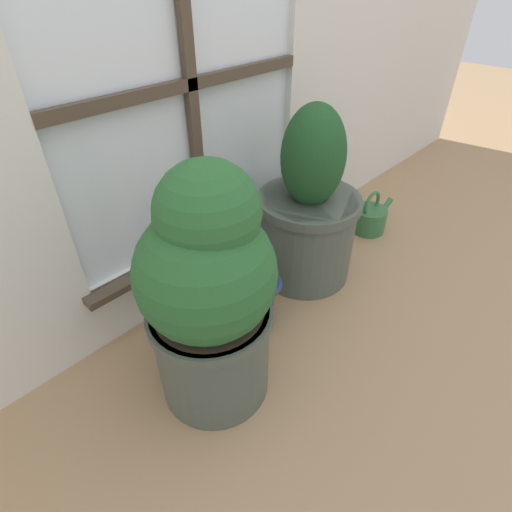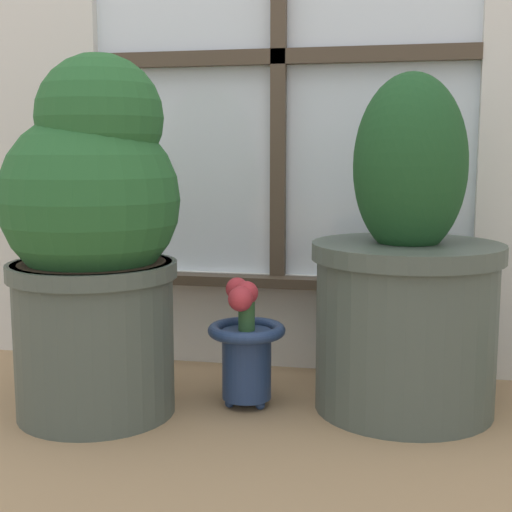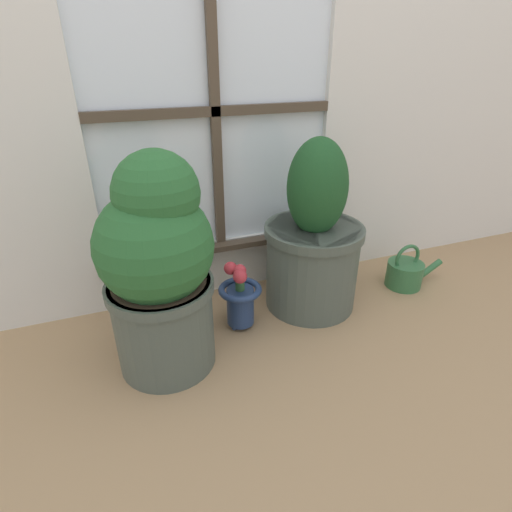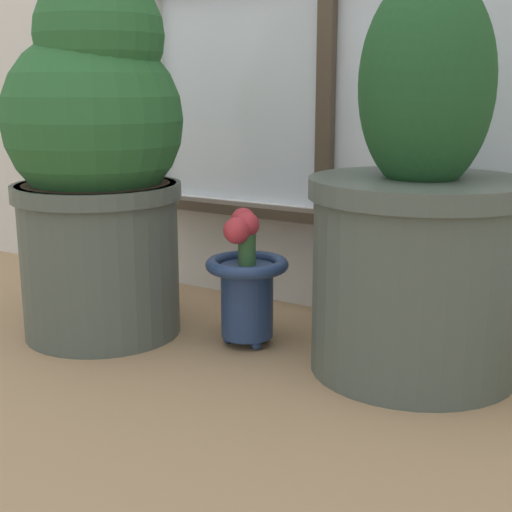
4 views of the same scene
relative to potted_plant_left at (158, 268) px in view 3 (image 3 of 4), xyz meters
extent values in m
plane|color=tan|center=(0.31, -0.21, -0.37)|extent=(10.00, 10.00, 0.00)
cube|color=silver|center=(0.31, 0.41, -0.25)|extent=(0.93, 0.05, 0.23)
cube|color=white|center=(0.31, 0.42, 0.39)|extent=(0.93, 0.02, 1.05)
cube|color=#4C3D2D|center=(0.31, 0.40, 0.39)|extent=(0.04, 0.02, 1.05)
cube|color=#4C3D2D|center=(0.31, 0.40, 0.39)|extent=(0.93, 0.02, 0.04)
cube|color=#4C3D2D|center=(0.31, 0.37, -0.15)|extent=(0.99, 0.06, 0.02)
cylinder|color=#4C564C|center=(0.00, 0.00, -0.21)|extent=(0.32, 0.32, 0.31)
cylinder|color=#4C564C|center=(0.00, 0.00, -0.07)|extent=(0.34, 0.34, 0.03)
cylinder|color=#38281E|center=(0.00, 0.00, -0.06)|extent=(0.29, 0.29, 0.01)
sphere|color=#28602D|center=(0.00, 0.00, 0.07)|extent=(0.36, 0.36, 0.36)
sphere|color=#28602D|center=(0.02, 0.00, 0.23)|extent=(0.25, 0.25, 0.25)
ellipsoid|color=#28602D|center=(-0.10, -0.05, 0.06)|extent=(0.12, 0.19, 0.29)
cylinder|color=#4C564C|center=(0.62, 0.15, -0.19)|extent=(0.37, 0.37, 0.35)
cylinder|color=#4C564C|center=(0.62, 0.15, -0.03)|extent=(0.39, 0.39, 0.04)
cylinder|color=#38281E|center=(0.62, 0.15, -0.02)|extent=(0.34, 0.34, 0.01)
ellipsoid|color=#1E4C23|center=(0.62, 0.15, 0.14)|extent=(0.23, 0.23, 0.37)
ellipsoid|color=#1E4C23|center=(0.67, 0.22, 0.07)|extent=(0.13, 0.11, 0.18)
sphere|color=navy|center=(0.29, 0.14, -0.36)|extent=(0.02, 0.02, 0.02)
sphere|color=navy|center=(0.26, 0.08, -0.36)|extent=(0.02, 0.02, 0.02)
sphere|color=navy|center=(0.33, 0.08, -0.36)|extent=(0.02, 0.02, 0.02)
cylinder|color=navy|center=(0.29, 0.10, -0.27)|extent=(0.10, 0.10, 0.15)
torus|color=navy|center=(0.29, 0.10, -0.20)|extent=(0.16, 0.16, 0.02)
cylinder|color=#386633|center=(0.29, 0.10, -0.16)|extent=(0.03, 0.03, 0.08)
sphere|color=#C6333D|center=(0.29, 0.10, -0.12)|extent=(0.05, 0.05, 0.05)
sphere|color=#C6333D|center=(0.27, 0.13, -0.12)|extent=(0.05, 0.05, 0.05)
sphere|color=#C6333D|center=(0.29, 0.07, -0.13)|extent=(0.05, 0.05, 0.05)
cylinder|color=#336B3D|center=(1.08, 0.12, -0.31)|extent=(0.16, 0.16, 0.11)
cylinder|color=#336B3D|center=(1.22, 0.12, -0.31)|extent=(0.14, 0.03, 0.10)
torus|color=#336B3D|center=(1.08, 0.12, -0.22)|extent=(0.13, 0.02, 0.13)
camera|label=1|loc=(-0.46, -0.61, 0.69)|focal=28.00mm
camera|label=2|loc=(0.60, -1.32, 0.17)|focal=50.00mm
camera|label=3|loc=(-0.10, -1.10, 0.59)|focal=28.00mm
camera|label=4|loc=(1.02, -1.04, 0.14)|focal=50.00mm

